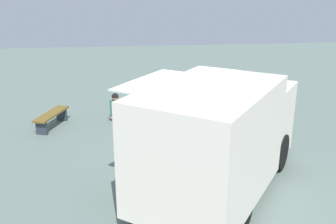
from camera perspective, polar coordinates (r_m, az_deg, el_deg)
The scene contains 5 objects.
ground_plane at distance 8.87m, azimuth 2.34°, elevation -9.55°, with size 40.00×40.00×0.00m, color slate.
food_truck at distance 7.94m, azimuth 7.88°, elevation -4.04°, with size 4.98×4.50×2.40m.
person_customer at distance 12.42m, azimuth -7.76°, elevation 0.39°, with size 0.75×0.72×0.89m.
planter_flowering_far at distance 14.43m, azimuth 17.11°, elevation 2.44°, with size 0.47×0.47×0.71m.
plaza_bench at distance 12.17m, azimuth -17.10°, elevation -0.66°, with size 1.60×0.89×0.46m.
Camera 1 is at (7.72, -1.31, 4.17)m, focal length 40.52 mm.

